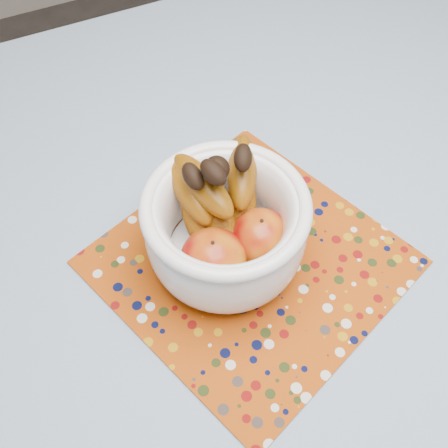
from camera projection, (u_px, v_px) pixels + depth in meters
name	position (u px, v px, depth m)	size (l,w,h in m)	color
table	(279.00, 266.00, 0.86)	(1.20, 1.20, 0.75)	brown
tablecloth	(284.00, 239.00, 0.80)	(1.32, 1.32, 0.01)	slate
placemat	(250.00, 262.00, 0.77)	(0.38, 0.38, 0.00)	#9B3A08
fruit_bowl	(225.00, 220.00, 0.71)	(0.23, 0.23, 0.19)	white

